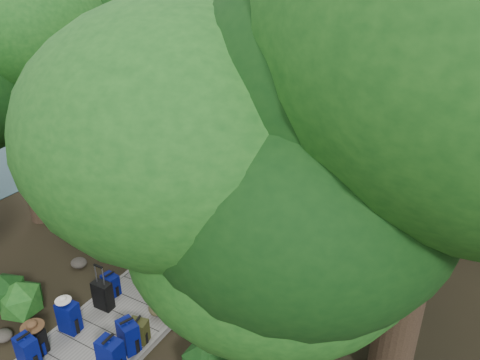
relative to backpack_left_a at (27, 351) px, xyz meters
The scene contains 43 objects.
ground 4.42m from the backpack_left_a, 81.78° to the left, with size 120.00×120.00×0.00m, color black.
sand_beach 20.36m from the backpack_left_a, 88.23° to the left, with size 40.00×22.00×0.02m, color #C4B784.
water_bay 42.96m from the backpack_left_a, 136.91° to the left, with size 50.00×60.00×0.02m, color #294B55.
distant_hill 65.50m from the backpack_left_a, 126.95° to the left, with size 32.00×16.00×12.00m, color black.
boardwalk 5.40m from the backpack_left_a, 83.30° to the left, with size 2.00×12.00×0.12m, color gray.
backpack_left_a is the anchor object (origin of this frame).
backpack_left_b 0.35m from the backpack_left_a, 115.64° to the left, with size 0.33×0.24×0.61m, color black, non-canonical shape.
backpack_left_c 1.02m from the backpack_left_a, 93.29° to the left, with size 0.40×0.29×0.75m, color navy, non-canonical shape.
backpack_left_d 2.26m from the backpack_left_a, 92.99° to the left, with size 0.36×0.26×0.55m, color navy, non-canonical shape.
backpack_right_b 1.55m from the backpack_left_a, 25.54° to the left, with size 0.44×0.31×0.79m, color navy, non-canonical shape.
backpack_right_c 1.80m from the backpack_left_a, 42.90° to the left, with size 0.42×0.30×0.71m, color navy, non-canonical shape.
backpack_right_d 2.00m from the backpack_left_a, 47.75° to the left, with size 0.36×0.26×0.54m, color #3B3915, non-canonical shape.
duffel_right_khaki 2.80m from the backpack_left_a, 62.36° to the left, with size 0.37×0.56×0.37m, color brown, non-canonical shape.
suitcase_on_boardwalk 1.84m from the backpack_left_a, 88.29° to the left, with size 0.42×0.23×0.65m, color black, non-canonical shape.
lone_suitcase_on_sand 12.13m from the backpack_left_a, 85.76° to the left, with size 0.41×0.23×0.64m, color black, non-canonical shape.
hat_brown 0.47m from the backpack_left_a, 120.38° to the left, with size 0.44×0.44×0.13m, color #51351E, non-canonical shape.
hat_white 1.09m from the backpack_left_a, 95.92° to the left, with size 0.32×0.32×0.11m, color silver, non-canonical shape.
kayak 15.44m from the backpack_left_a, 98.80° to the left, with size 0.75×3.44×0.34m, color #AF200F.
sun_lounger 14.29m from the backpack_left_a, 71.94° to the left, with size 0.66×2.04×0.66m, color silver, non-canonical shape.
tree_right_a 5.29m from the backpack_left_a, 12.92° to the left, with size 4.49×4.49×7.48m, color black, non-canonical shape.
tree_right_b 8.23m from the backpack_left_a, 28.51° to the left, with size 6.08×6.08×10.86m, color black, non-canonical shape.
tree_right_c 8.38m from the backpack_left_a, 51.74° to the left, with size 5.24×5.24×9.07m, color black, non-canonical shape.
tree_right_e 12.50m from the backpack_left_a, 66.56° to the left, with size 5.02×5.02×9.04m, color black, non-canonical shape.
tree_left_b 6.80m from the backpack_left_a, 138.47° to the left, with size 4.59×4.59×8.27m, color black, non-canonical shape.
tree_left_c 8.61m from the backpack_left_a, 117.28° to the left, with size 4.55×4.55×7.92m, color black, non-canonical shape.
tree_back_a 19.71m from the backpack_left_a, 92.46° to the left, with size 5.58×5.58×9.65m, color black, non-canonical shape.
tree_back_b 21.10m from the backpack_left_a, 82.63° to the left, with size 5.18×5.18×9.25m, color black, non-canonical shape.
tree_back_d 19.81m from the backpack_left_a, 103.14° to the left, with size 4.44×4.44×7.40m, color black, non-canonical shape.
palm_right_a 11.28m from the backpack_left_a, 67.63° to the left, with size 4.62×4.62×7.88m, color #164613, non-canonical shape.
palm_right_c 17.81m from the backpack_left_a, 79.80° to the left, with size 3.85×3.85×6.12m, color #164613, non-canonical shape.
palm_left_a 11.97m from the backpack_left_a, 111.35° to the left, with size 4.92×4.92×7.82m, color #164613, non-canonical shape.
rock_left_a 1.22m from the backpack_left_a, 168.24° to the left, with size 0.38×0.34×0.21m, color #4C473F, non-canonical shape.
rock_left_b 3.19m from the backpack_left_a, 121.25° to the left, with size 0.41×0.37×0.23m, color #4C473F, non-canonical shape.
rock_left_c 4.49m from the backpack_left_a, 99.24° to the left, with size 0.55×0.50×0.30m, color #4C473F, non-canonical shape.
rock_left_d 7.09m from the backpack_left_a, 100.63° to the left, with size 0.27×0.25×0.15m, color #4C473F, non-canonical shape.
rock_right_b 4.87m from the backpack_left_a, 48.29° to the left, with size 0.41×0.37×0.23m, color #4C473F, non-canonical shape.
rock_right_c 6.65m from the backpack_left_a, 70.87° to the left, with size 0.29×0.26×0.16m, color #4C473F, non-canonical shape.
rock_right_d 9.03m from the backpack_left_a, 68.39° to the left, with size 0.60×0.54×0.33m, color #4C473F, non-canonical shape.
shrub_left_a 1.72m from the backpack_left_a, 146.39° to the left, with size 1.08×1.08×0.97m, color #174E17, non-canonical shape.
shrub_left_b 5.77m from the backpack_left_a, 107.75° to the left, with size 0.82×0.82×0.74m, color #174E17, non-canonical shape.
shrub_left_c 9.37m from the backpack_left_a, 102.47° to the left, with size 1.21×1.21×1.09m, color #174E17, non-canonical shape.
shrub_right_b 6.84m from the backpack_left_a, 61.51° to the left, with size 1.49×1.49×1.34m, color #174E17, non-canonical shape.
shrub_right_c 9.78m from the backpack_left_a, 75.79° to the left, with size 0.83×0.83×0.75m, color #174E17, non-canonical shape.
Camera 1 is at (5.80, -7.85, 7.07)m, focal length 35.00 mm.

